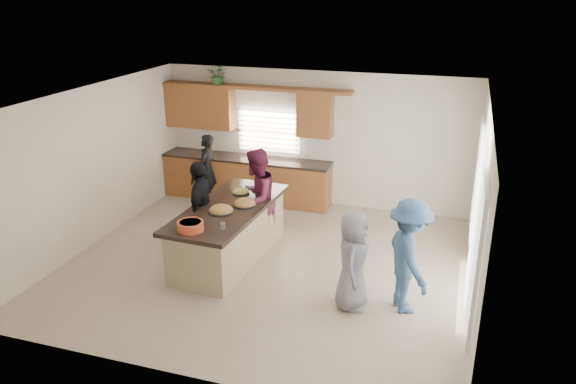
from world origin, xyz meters
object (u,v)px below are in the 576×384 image
(island, at_px, (229,234))
(woman_left_front, at_px, (201,209))
(woman_right_back, at_px, (409,256))
(salad_bowl, at_px, (190,226))
(woman_left_mid, at_px, (256,199))
(woman_left_back, at_px, (207,169))
(woman_right_front, at_px, (353,260))

(island, height_order, woman_left_front, woman_left_front)
(woman_left_front, distance_m, woman_right_back, 3.63)
(salad_bowl, xyz_separation_m, woman_left_mid, (0.43, 1.64, -0.13))
(woman_left_mid, height_order, woman_left_front, woman_left_mid)
(woman_left_back, height_order, woman_right_back, woman_right_back)
(island, distance_m, salad_bowl, 1.21)
(woman_left_back, xyz_separation_m, woman_right_back, (4.52, -2.97, 0.10))
(island, relative_size, woman_left_mid, 1.53)
(island, distance_m, woman_right_front, 2.47)
(island, bearing_deg, woman_left_back, 125.96)
(island, height_order, woman_left_back, woman_left_back)
(woman_right_back, xyz_separation_m, woman_right_front, (-0.76, -0.17, -0.10))
(woman_left_mid, distance_m, woman_right_front, 2.50)
(salad_bowl, height_order, woman_right_front, woman_right_front)
(woman_left_back, xyz_separation_m, woman_left_mid, (1.75, -1.68, 0.15))
(woman_right_front, bearing_deg, woman_left_mid, 50.02)
(woman_right_front, bearing_deg, woman_left_front, 68.50)
(salad_bowl, relative_size, woman_right_back, 0.23)
(island, height_order, woman_right_front, woman_right_front)
(island, relative_size, woman_left_back, 1.85)
(woman_left_back, bearing_deg, salad_bowl, 17.61)
(woman_left_mid, relative_size, woman_right_front, 1.21)
(island, xyz_separation_m, woman_right_front, (2.29, -0.88, 0.29))
(island, xyz_separation_m, woman_left_front, (-0.51, 0.01, 0.39))
(salad_bowl, distance_m, woman_right_back, 3.23)
(woman_left_back, bearing_deg, island, 28.91)
(salad_bowl, height_order, woman_left_back, woman_left_back)
(island, bearing_deg, woman_right_back, -10.11)
(salad_bowl, relative_size, woman_left_front, 0.24)
(woman_left_mid, bearing_deg, woman_left_back, -129.73)
(salad_bowl, distance_m, woman_left_mid, 1.70)
(salad_bowl, distance_m, woman_left_front, 1.14)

